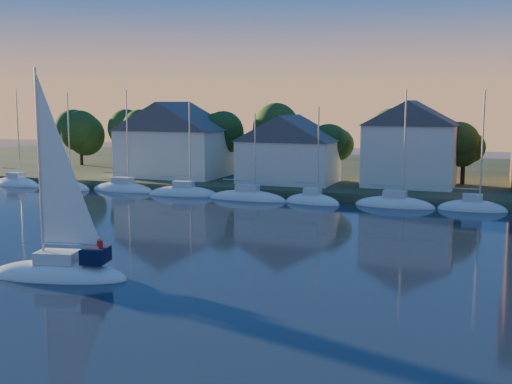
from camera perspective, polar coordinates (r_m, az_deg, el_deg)
The scene contains 8 objects.
shoreline_land at distance 93.34m, azimuth 9.84°, elevation 1.38°, with size 160.00×50.00×2.00m, color #2C3720.
wooden_dock at distance 71.09m, azimuth 6.28°, elevation -0.63°, with size 120.00×3.00×1.00m, color brown.
clubhouse_west at distance 84.08m, azimuth -7.31°, elevation 4.76°, with size 13.65×9.45×9.64m.
clubhouse_centre at distance 76.95m, azimuth 2.95°, elevation 3.92°, with size 11.55×8.40×8.08m.
clubhouse_east at distance 75.81m, azimuth 13.58°, elevation 4.30°, with size 10.50×8.40×9.80m.
tree_line at distance 80.65m, azimuth 9.72°, elevation 5.46°, with size 93.40×5.40×8.90m.
moored_fleet at distance 67.29m, azimuth 8.94°, elevation -1.08°, with size 95.50×2.40×12.05m.
hero_sailboat at distance 41.13m, azimuth -17.03°, elevation -6.52°, with size 9.19×4.63×13.77m.
Camera 1 is at (17.51, -16.06, 10.69)m, focal length 45.00 mm.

